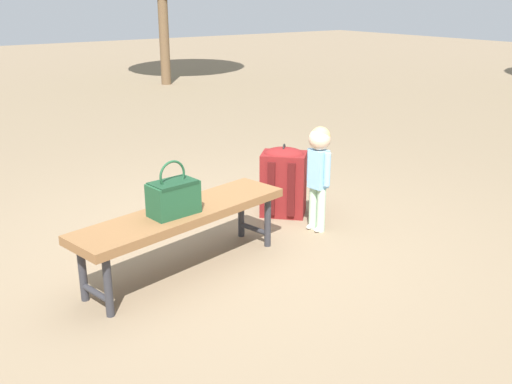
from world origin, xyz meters
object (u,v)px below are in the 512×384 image
Objects in this scene: child_standing at (319,163)px; park_bench at (183,218)px; backpack_large at (284,180)px; handbag at (173,196)px.

park_bench is at bearing -178.71° from child_standing.
child_standing is 1.36× the size of backpack_large.
park_bench is 2.61× the size of backpack_large.
child_standing is at bearing 3.07° from handbag.
child_standing is (1.32, 0.07, -0.01)m from handbag.
child_standing is at bearing -90.19° from backpack_large.
handbag reaches higher than backpack_large.
handbag is 1.32m from child_standing.
child_standing reaches higher than backpack_large.
child_standing is (1.23, 0.03, 0.17)m from park_bench.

